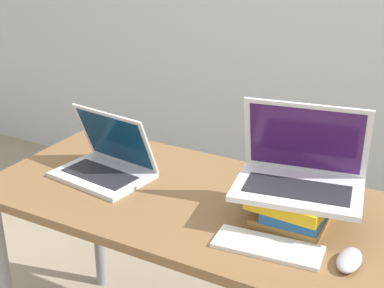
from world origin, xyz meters
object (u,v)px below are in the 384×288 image
Objects in this scene: mouse at (349,260)px; book_stack at (294,206)px; wireless_keyboard at (268,247)px; laptop_left at (107,163)px; laptop_on_books at (300,172)px.

book_stack is at bearing 145.14° from mouse.
book_stack is at bearing 84.54° from wireless_keyboard.
laptop_left is 0.66m from wireless_keyboard.
laptop_on_books is 3.40× the size of mouse.
laptop_on_books is at bearing 140.28° from mouse.
laptop_left is 1.44× the size of book_stack.
mouse reaches higher than wireless_keyboard.
wireless_keyboard is (-0.02, -0.16, -0.04)m from book_stack.
laptop_left is at bearing -177.27° from laptop_on_books.
laptop_on_books reaches higher than mouse.
book_stack reaches higher than mouse.
wireless_keyboard is at bearing -95.46° from book_stack.
mouse is (0.19, -0.16, -0.13)m from laptop_on_books.
mouse is at bearing 8.03° from wireless_keyboard.
laptop_left is 0.66m from book_stack.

